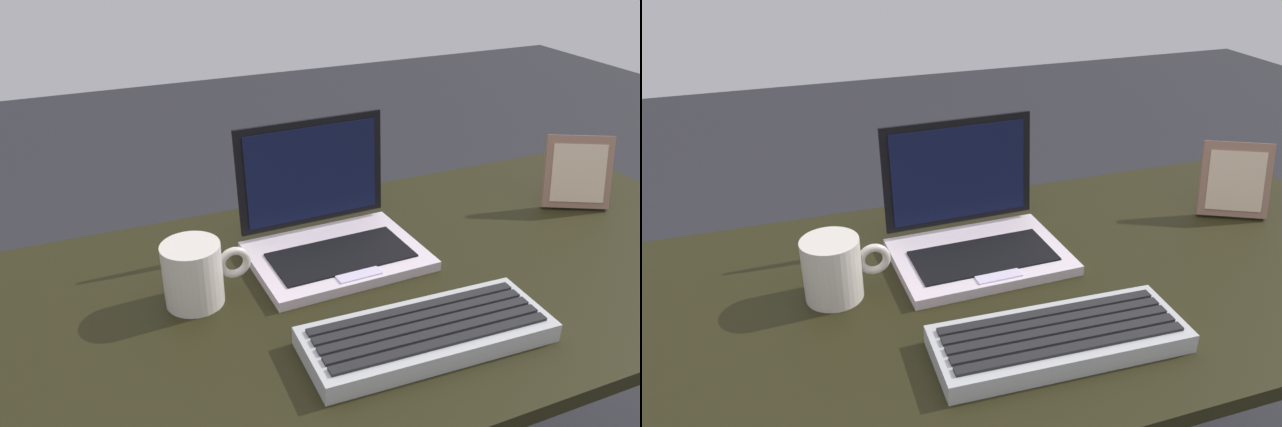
{
  "view_description": "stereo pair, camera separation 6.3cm",
  "coord_description": "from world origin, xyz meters",
  "views": [
    {
      "loc": [
        -0.3,
        -0.74,
        1.27
      ],
      "look_at": [
        0.04,
        0.07,
        0.83
      ],
      "focal_mm": 34.88,
      "sensor_mm": 36.0,
      "label": 1
    },
    {
      "loc": [
        -0.24,
        -0.76,
        1.27
      ],
      "look_at": [
        0.04,
        0.07,
        0.83
      ],
      "focal_mm": 34.88,
      "sensor_mm": 36.0,
      "label": 2
    }
  ],
  "objects": [
    {
      "name": "external_keyboard",
      "position": [
        0.1,
        -0.17,
        0.74
      ],
      "size": [
        0.35,
        0.14,
        0.03
      ],
      "color": "#B3B5B8",
      "rests_on": "desk"
    },
    {
      "name": "desk",
      "position": [
        0.0,
        0.0,
        0.64
      ],
      "size": [
        1.61,
        0.66,
        0.73
      ],
      "color": "black",
      "rests_on": "ground"
    },
    {
      "name": "laptop_front",
      "position": [
        0.07,
        0.11,
        0.77
      ],
      "size": [
        0.29,
        0.22,
        0.21
      ],
      "color": "silver",
      "rests_on": "desk"
    },
    {
      "name": "photo_frame",
      "position": [
        0.59,
        0.09,
        0.8
      ],
      "size": [
        0.14,
        0.1,
        0.14
      ],
      "color": "#8B6450",
      "rests_on": "desk"
    },
    {
      "name": "coffee_mug",
      "position": [
        -0.17,
        0.05,
        0.78
      ],
      "size": [
        0.13,
        0.09,
        0.1
      ],
      "color": "beige",
      "rests_on": "desk"
    }
  ]
}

